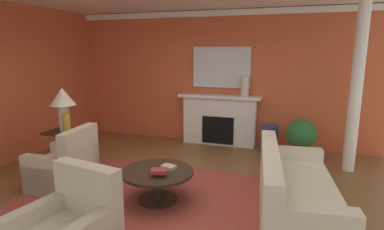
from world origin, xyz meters
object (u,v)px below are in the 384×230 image
at_px(armchair_near_window, 65,168).
at_px(vase_tall_corner, 269,139).
at_px(fireplace, 219,121).
at_px(mantel_mirror, 221,67).
at_px(side_table, 67,147).
at_px(coffee_table, 158,178).
at_px(table_lamp, 63,101).
at_px(vase_on_side_table, 67,123).
at_px(sofa, 293,195).
at_px(vase_mantel_right, 245,87).
at_px(potted_plant, 301,137).

height_order(armchair_near_window, vase_tall_corner, armchair_near_window).
bearing_deg(fireplace, mantel_mirror, 90.00).
xyz_separation_m(fireplace, side_table, (-2.21, -2.30, -0.13)).
bearing_deg(coffee_table, side_table, 162.94).
xyz_separation_m(table_lamp, vase_on_side_table, (0.15, -0.12, -0.35)).
bearing_deg(sofa, vase_mantel_right, 111.62).
relative_size(vase_mantel_right, potted_plant, 0.50).
xyz_separation_m(vase_mantel_right, vase_on_side_table, (-2.61, -2.37, -0.45)).
bearing_deg(armchair_near_window, vase_tall_corner, 43.39).
distance_m(side_table, table_lamp, 0.82).
distance_m(vase_mantel_right, potted_plant, 1.56).
xyz_separation_m(armchair_near_window, coffee_table, (1.53, 0.03, 0.03)).
bearing_deg(armchair_near_window, fireplace, 60.17).
bearing_deg(vase_tall_corner, side_table, -148.95).
bearing_deg(armchair_near_window, potted_plant, 33.87).
relative_size(vase_mantel_right, vase_tall_corner, 0.71).
bearing_deg(coffee_table, fireplace, 86.80).
bearing_deg(mantel_mirror, vase_tall_corner, -20.58).
height_order(coffee_table, table_lamp, table_lamp).
distance_m(coffee_table, vase_mantel_right, 3.13).
relative_size(armchair_near_window, coffee_table, 0.95).
relative_size(armchair_near_window, vase_on_side_table, 2.79).
bearing_deg(fireplace, vase_tall_corner, -14.97).
relative_size(table_lamp, potted_plant, 0.90).
height_order(sofa, table_lamp, table_lamp).
relative_size(vase_tall_corner, potted_plant, 0.70).
height_order(sofa, vase_mantel_right, vase_mantel_right).
height_order(coffee_table, vase_tall_corner, vase_tall_corner).
relative_size(coffee_table, potted_plant, 1.20).
height_order(coffee_table, side_table, side_table).
xyz_separation_m(sofa, side_table, (-3.84, 0.48, 0.10)).
relative_size(coffee_table, side_table, 1.43).
bearing_deg(armchair_near_window, coffee_table, 1.23).
distance_m(sofa, table_lamp, 3.98).
relative_size(fireplace, vase_on_side_table, 5.28).
distance_m(armchair_near_window, vase_mantel_right, 3.82).
height_order(mantel_mirror, armchair_near_window, mantel_mirror).
xyz_separation_m(fireplace, vase_mantel_right, (0.55, -0.05, 0.79)).
height_order(table_lamp, vase_tall_corner, table_lamp).
distance_m(sofa, side_table, 3.87).
relative_size(fireplace, vase_mantel_right, 4.35).
bearing_deg(armchair_near_window, sofa, 3.13).
distance_m(vase_on_side_table, potted_plant, 4.18).
height_order(fireplace, vase_on_side_table, fireplace).
bearing_deg(coffee_table, vase_tall_corner, 64.01).
relative_size(table_lamp, vase_mantel_right, 1.81).
relative_size(coffee_table, vase_mantel_right, 2.42).
relative_size(mantel_mirror, table_lamp, 1.69).
xyz_separation_m(fireplace, table_lamp, (-2.21, -2.30, 0.69)).
bearing_deg(coffee_table, vase_mantel_right, 76.08).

